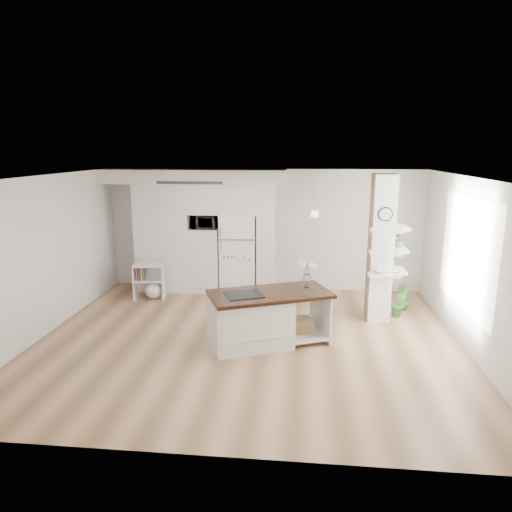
# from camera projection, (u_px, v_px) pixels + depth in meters

# --- Properties ---
(floor) EXTENTS (7.00, 6.00, 0.01)m
(floor) POSITION_uv_depth(u_px,v_px,m) (248.00, 340.00, 7.66)
(floor) COLOR tan
(floor) RESTS_ON ground
(room) EXTENTS (7.04, 6.04, 2.72)m
(room) POSITION_uv_depth(u_px,v_px,m) (248.00, 231.00, 7.24)
(room) COLOR white
(room) RESTS_ON ground
(cabinet_wall) EXTENTS (4.00, 0.71, 2.70)m
(cabinet_wall) POSITION_uv_depth(u_px,v_px,m) (197.00, 224.00, 10.05)
(cabinet_wall) COLOR white
(cabinet_wall) RESTS_ON floor
(refrigerator) EXTENTS (0.78, 0.69, 1.75)m
(refrigerator) POSITION_uv_depth(u_px,v_px,m) (239.00, 253.00, 10.11)
(refrigerator) COLOR white
(refrigerator) RESTS_ON floor
(column) EXTENTS (0.69, 0.90, 2.70)m
(column) POSITION_uv_depth(u_px,v_px,m) (386.00, 250.00, 8.21)
(column) COLOR silver
(column) RESTS_ON floor
(window) EXTENTS (0.00, 2.40, 2.40)m
(window) POSITION_uv_depth(u_px,v_px,m) (467.00, 254.00, 7.27)
(window) COLOR white
(window) RESTS_ON room
(pendant_light) EXTENTS (0.12, 0.12, 0.10)m
(pendant_light) POSITION_uv_depth(u_px,v_px,m) (356.00, 215.00, 7.15)
(pendant_light) COLOR white
(pendant_light) RESTS_ON room
(kitchen_island) EXTENTS (2.14, 1.60, 1.44)m
(kitchen_island) POSITION_uv_depth(u_px,v_px,m) (257.00, 318.00, 7.39)
(kitchen_island) COLOR white
(kitchen_island) RESTS_ON floor
(bookshelf) EXTENTS (0.69, 0.48, 0.75)m
(bookshelf) POSITION_uv_depth(u_px,v_px,m) (150.00, 284.00, 9.70)
(bookshelf) COLOR white
(bookshelf) RESTS_ON floor
(floor_plant_a) EXTENTS (0.35, 0.32, 0.51)m
(floor_plant_a) POSITION_uv_depth(u_px,v_px,m) (399.00, 304.00, 8.63)
(floor_plant_a) COLOR #346E2C
(floor_plant_a) RESTS_ON floor
(floor_plant_b) EXTENTS (0.27, 0.27, 0.48)m
(floor_plant_b) POSITION_uv_depth(u_px,v_px,m) (403.00, 297.00, 9.09)
(floor_plant_b) COLOR #346E2C
(floor_plant_b) RESTS_ON floor
(microwave) EXTENTS (0.54, 0.37, 0.30)m
(microwave) POSITION_uv_depth(u_px,v_px,m) (204.00, 222.00, 9.97)
(microwave) COLOR #2D2D2D
(microwave) RESTS_ON cabinet_wall
(shelf_plant) EXTENTS (0.27, 0.23, 0.30)m
(shelf_plant) POSITION_uv_depth(u_px,v_px,m) (399.00, 239.00, 8.31)
(shelf_plant) COLOR #346E2C
(shelf_plant) RESTS_ON column
(decor_bowl) EXTENTS (0.22, 0.22, 0.05)m
(decor_bowl) POSITION_uv_depth(u_px,v_px,m) (383.00, 272.00, 8.08)
(decor_bowl) COLOR white
(decor_bowl) RESTS_ON column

